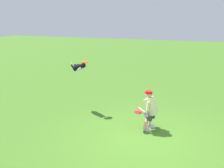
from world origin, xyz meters
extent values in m
plane|color=#3E6A20|center=(0.00, 0.00, 0.00)|extent=(60.00, 60.00, 0.00)
cube|color=silver|center=(-0.11, -0.84, 0.05)|extent=(0.26, 0.10, 0.10)
cylinder|color=tan|center=(-0.06, -0.86, 0.24)|extent=(0.19, 0.33, 0.37)
cylinder|color=#444152|center=(-0.11, -0.82, 0.47)|extent=(0.25, 0.43, 0.37)
cube|color=silver|center=(-0.03, -0.57, 0.05)|extent=(0.26, 0.10, 0.10)
cylinder|color=tan|center=(0.01, -0.59, 0.24)|extent=(0.19, 0.33, 0.37)
cylinder|color=#444152|center=(-0.05, -0.59, 0.47)|extent=(0.25, 0.43, 0.37)
cube|color=beige|center=(-0.11, -0.70, 0.81)|extent=(0.48, 0.43, 0.58)
cylinder|color=beige|center=(-0.14, -0.90, 0.87)|extent=(0.12, 0.16, 0.29)
cylinder|color=beige|center=(-0.04, -0.51, 0.87)|extent=(0.12, 0.16, 0.29)
cylinder|color=tan|center=(0.16, -0.54, 0.69)|extent=(0.30, 0.15, 0.19)
cylinder|color=tan|center=(-0.11, -0.93, 0.71)|extent=(0.11, 0.16, 0.27)
sphere|color=tan|center=(-0.01, -0.72, 1.17)|extent=(0.21, 0.21, 0.21)
cylinder|color=red|center=(-0.01, -0.72, 1.26)|extent=(0.22, 0.22, 0.07)
cylinder|color=red|center=(0.08, -0.75, 1.23)|extent=(0.12, 0.12, 0.02)
ellipsoid|color=black|center=(2.87, -1.59, 1.67)|extent=(0.71, 0.57, 0.44)
ellipsoid|color=white|center=(2.72, -1.49, 1.65)|extent=(0.12, 0.17, 0.15)
sphere|color=black|center=(2.52, -1.36, 1.81)|extent=(0.17, 0.17, 0.17)
cone|color=black|center=(2.44, -1.32, 1.79)|extent=(0.12, 0.12, 0.09)
cone|color=black|center=(2.56, -1.33, 1.89)|extent=(0.06, 0.06, 0.07)
cone|color=black|center=(2.50, -1.42, 1.89)|extent=(0.06, 0.06, 0.07)
cylinder|color=white|center=(2.75, -1.42, 1.63)|extent=(0.29, 0.22, 0.24)
cylinder|color=white|center=(2.67, -1.55, 1.63)|extent=(0.29, 0.22, 0.24)
cylinder|color=black|center=(3.07, -1.63, 1.63)|extent=(0.29, 0.22, 0.24)
cylinder|color=black|center=(3.00, -1.75, 1.63)|extent=(0.29, 0.22, 0.24)
cylinder|color=white|center=(3.21, -1.80, 1.72)|extent=(0.19, 0.14, 0.23)
cylinder|color=#E54C14|center=(2.51, -1.45, 1.93)|extent=(0.33, 0.32, 0.06)
cylinder|color=red|center=(0.28, -0.55, 0.61)|extent=(0.25, 0.25, 0.08)
camera|label=1|loc=(-1.15, 6.29, 3.57)|focal=37.86mm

